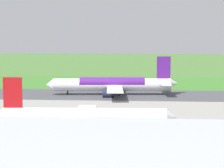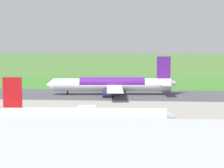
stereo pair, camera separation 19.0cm
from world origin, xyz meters
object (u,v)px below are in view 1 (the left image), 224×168
object	(u,v)px
airliner_parked_mid	(84,116)
no_stopping_sign	(133,81)
traffic_cone_orange	(120,84)
airliner_main	(113,84)

from	to	relation	value
airliner_parked_mid	no_stopping_sign	bearing A→B (deg)	-95.63
airliner_parked_mid	traffic_cone_orange	world-z (taller)	airliner_parked_mid
airliner_main	no_stopping_sign	xyz separation A→B (m)	(-7.29, -39.19, -2.71)
airliner_main	airliner_parked_mid	distance (m)	64.63
traffic_cone_orange	airliner_main	bearing A→B (deg)	88.55
airliner_main	airliner_parked_mid	xyz separation A→B (m)	(2.95, 64.55, -0.63)
airliner_main	traffic_cone_orange	xyz separation A→B (m)	(-0.95, -37.53, -4.08)
no_stopping_sign	airliner_main	bearing A→B (deg)	79.47
no_stopping_sign	traffic_cone_orange	distance (m)	6.69
no_stopping_sign	traffic_cone_orange	xyz separation A→B (m)	(6.33, 1.66, -1.37)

